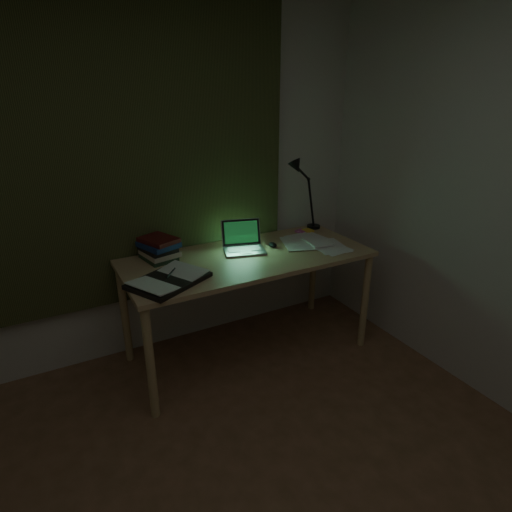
{
  "coord_description": "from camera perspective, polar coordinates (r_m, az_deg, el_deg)",
  "views": [
    {
      "loc": [
        -0.63,
        -0.89,
        1.87
      ],
      "look_at": [
        0.63,
        1.43,
        0.82
      ],
      "focal_mm": 30.0,
      "sensor_mm": 36.0,
      "label": 1
    }
  ],
  "objects": [
    {
      "name": "laptop",
      "position": [
        2.99,
        -1.55,
        2.41
      ],
      "size": [
        0.36,
        0.38,
        0.2
      ],
      "primitive_type": null,
      "rotation": [
        0.0,
        0.0,
        -0.27
      ],
      "color": "#B2B2B7",
      "rests_on": "desk"
    },
    {
      "name": "sticky_pink",
      "position": [
        3.45,
        6.04,
        3.3
      ],
      "size": [
        0.09,
        0.09,
        0.02
      ],
      "primitive_type": "cube",
      "rotation": [
        0.0,
        0.0,
        0.29
      ],
      "color": "#D0519C",
      "rests_on": "desk"
    },
    {
      "name": "book_stack",
      "position": [
        2.94,
        -12.92,
        1.04
      ],
      "size": [
        0.25,
        0.28,
        0.16
      ],
      "primitive_type": null,
      "rotation": [
        0.0,
        0.0,
        0.22
      ],
      "color": "silver",
      "rests_on": "desk"
    },
    {
      "name": "loose_papers",
      "position": [
        3.2,
        7.22,
        1.81
      ],
      "size": [
        0.38,
        0.4,
        0.02
      ],
      "primitive_type": null,
      "rotation": [
        0.0,
        0.0,
        -0.05
      ],
      "color": "silver",
      "rests_on": "desk"
    },
    {
      "name": "desk",
      "position": [
        3.12,
        -1.06,
        -6.64
      ],
      "size": [
        1.71,
        0.75,
        0.78
      ],
      "primitive_type": null,
      "color": "tan",
      "rests_on": "floor"
    },
    {
      "name": "wall_back",
      "position": [
        3.03,
        -16.07,
        9.03
      ],
      "size": [
        3.5,
        0.0,
        2.5
      ],
      "primitive_type": "cube",
      "color": "beige",
      "rests_on": "ground"
    },
    {
      "name": "mouse",
      "position": [
        3.11,
        2.23,
        1.49
      ],
      "size": [
        0.06,
        0.09,
        0.03
      ],
      "primitive_type": "ellipsoid",
      "rotation": [
        0.0,
        0.0,
        -0.13
      ],
      "color": "black",
      "rests_on": "desk"
    },
    {
      "name": "curtain",
      "position": [
        2.95,
        -16.29,
        12.68
      ],
      "size": [
        2.2,
        0.06,
        2.0
      ],
      "primitive_type": "cube",
      "color": "#32371B",
      "rests_on": "wall_back"
    },
    {
      "name": "open_textbook",
      "position": [
        2.6,
        -11.58,
        -3.11
      ],
      "size": [
        0.54,
        0.48,
        0.04
      ],
      "primitive_type": null,
      "rotation": [
        0.0,
        0.0,
        0.48
      ],
      "color": "silver",
      "rests_on": "desk"
    },
    {
      "name": "desk_lamp",
      "position": [
        3.5,
        7.9,
        8.31
      ],
      "size": [
        0.4,
        0.31,
        0.59
      ],
      "primitive_type": null,
      "rotation": [
        0.0,
        0.0,
        -0.03
      ],
      "color": "black",
      "rests_on": "desk"
    },
    {
      "name": "sticky_yellow",
      "position": [
        3.47,
        6.89,
        3.36
      ],
      "size": [
        0.09,
        0.09,
        0.02
      ],
      "primitive_type": "cube",
      "rotation": [
        0.0,
        0.0,
        0.13
      ],
      "color": "yellow",
      "rests_on": "desk"
    }
  ]
}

